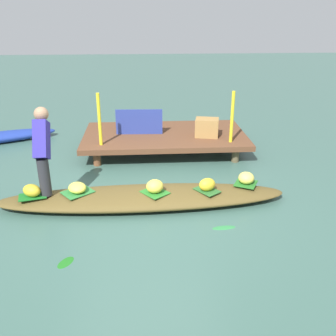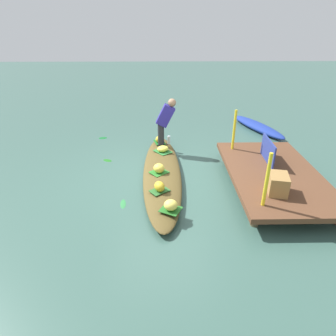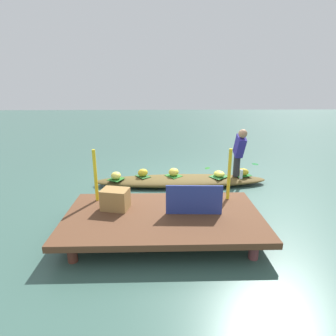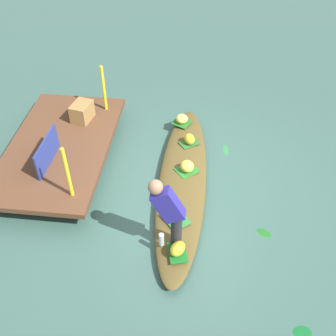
# 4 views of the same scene
# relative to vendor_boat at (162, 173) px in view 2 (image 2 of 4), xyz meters

# --- Properties ---
(canal_water) EXTENTS (40.00, 40.00, 0.00)m
(canal_water) POSITION_rel_vendor_boat_xyz_m (0.00, 0.00, -0.10)
(canal_water) COLOR #395C52
(canal_water) RESTS_ON ground
(dock_platform) EXTENTS (3.20, 1.80, 0.35)m
(dock_platform) POSITION_rel_vendor_boat_xyz_m (0.46, 2.29, 0.19)
(dock_platform) COLOR brown
(dock_platform) RESTS_ON ground
(vendor_boat) EXTENTS (4.21, 0.89, 0.21)m
(vendor_boat) POSITION_rel_vendor_boat_xyz_m (0.00, 0.00, 0.00)
(vendor_boat) COLOR brown
(vendor_boat) RESTS_ON ground
(moored_boat) EXTENTS (2.41, 1.33, 0.22)m
(moored_boat) POSITION_rel_vendor_boat_xyz_m (-3.07, 3.01, 0.01)
(moored_boat) COLOR navy
(moored_boat) RESTS_ON ground
(leaf_mat_0) EXTENTS (0.40, 0.43, 0.01)m
(leaf_mat_0) POSITION_rel_vendor_boat_xyz_m (0.94, -0.05, 0.11)
(leaf_mat_0) COLOR #2B632A
(leaf_mat_0) RESTS_ON vendor_boat
(banana_bunch_0) EXTENTS (0.30, 0.27, 0.19)m
(banana_bunch_0) POSITION_rel_vendor_boat_xyz_m (0.94, -0.05, 0.20)
(banana_bunch_0) COLOR gold
(banana_bunch_0) RESTS_ON vendor_boat
(leaf_mat_1) EXTENTS (0.43, 0.33, 0.01)m
(leaf_mat_1) POSITION_rel_vendor_boat_xyz_m (-1.55, -0.06, 0.11)
(leaf_mat_1) COLOR #186721
(leaf_mat_1) RESTS_ON vendor_boat
(banana_bunch_1) EXTENTS (0.33, 0.29, 0.18)m
(banana_bunch_1) POSITION_rel_vendor_boat_xyz_m (-1.55, -0.06, 0.20)
(banana_bunch_1) COLOR gold
(banana_bunch_1) RESTS_ON vendor_boat
(leaf_mat_2) EXTENTS (0.43, 0.44, 0.01)m
(leaf_mat_2) POSITION_rel_vendor_boat_xyz_m (1.56, 0.15, 0.11)
(leaf_mat_2) COLOR #256923
(leaf_mat_2) RESTS_ON vendor_boat
(banana_bunch_2) EXTENTS (0.32, 0.32, 0.18)m
(banana_bunch_2) POSITION_rel_vendor_boat_xyz_m (1.56, 0.15, 0.20)
(banana_bunch_2) COLOR #F4DE59
(banana_bunch_2) RESTS_ON vendor_boat
(leaf_mat_3) EXTENTS (0.52, 0.50, 0.01)m
(leaf_mat_3) POSITION_rel_vendor_boat_xyz_m (-0.93, 0.02, 0.11)
(leaf_mat_3) COLOR #2C7635
(leaf_mat_3) RESTS_ON vendor_boat
(banana_bunch_3) EXTENTS (0.35, 0.37, 0.14)m
(banana_bunch_3) POSITION_rel_vendor_boat_xyz_m (-0.93, 0.02, 0.18)
(banana_bunch_3) COLOR #EFE64D
(banana_bunch_3) RESTS_ON vendor_boat
(leaf_mat_4) EXTENTS (0.46, 0.46, 0.01)m
(leaf_mat_4) POSITION_rel_vendor_boat_xyz_m (0.18, -0.06, 0.11)
(leaf_mat_4) COLOR #297528
(leaf_mat_4) RESTS_ON vendor_boat
(banana_bunch_4) EXTENTS (0.33, 0.32, 0.19)m
(banana_bunch_4) POSITION_rel_vendor_boat_xyz_m (0.18, -0.06, 0.21)
(banana_bunch_4) COLOR yellow
(banana_bunch_4) RESTS_ON vendor_boat
(vendor_person) EXTENTS (0.20, 0.51, 1.20)m
(vendor_person) POSITION_rel_vendor_boat_xyz_m (-1.36, 0.09, 0.79)
(vendor_person) COLOR #28282D
(vendor_person) RESTS_ON vendor_boat
(water_bottle) EXTENTS (0.08, 0.08, 0.22)m
(water_bottle) POSITION_rel_vendor_boat_xyz_m (-1.43, 0.18, 0.21)
(water_bottle) COLOR silver
(water_bottle) RESTS_ON vendor_boat
(market_banner) EXTENTS (0.91, 0.07, 0.49)m
(market_banner) POSITION_rel_vendor_boat_xyz_m (-0.04, 2.29, 0.50)
(market_banner) COLOR navy
(market_banner) RESTS_ON dock_platform
(railing_post_west) EXTENTS (0.06, 0.06, 0.95)m
(railing_post_west) POSITION_rel_vendor_boat_xyz_m (-0.74, 1.69, 0.72)
(railing_post_west) COLOR yellow
(railing_post_west) RESTS_ON dock_platform
(railing_post_east) EXTENTS (0.06, 0.06, 0.95)m
(railing_post_east) POSITION_rel_vendor_boat_xyz_m (1.66, 1.69, 0.72)
(railing_post_east) COLOR yellow
(railing_post_east) RESTS_ON dock_platform
(produce_crate) EXTENTS (0.50, 0.41, 0.35)m
(produce_crate) POSITION_rel_vendor_boat_xyz_m (1.27, 2.06, 0.42)
(produce_crate) COLOR #9F7741
(produce_crate) RESTS_ON dock_platform
(drifting_plant_0) EXTENTS (0.23, 0.28, 0.01)m
(drifting_plant_0) POSITION_rel_vendor_boat_xyz_m (-2.44, -1.74, -0.10)
(drifting_plant_0) COLOR #136027
(drifting_plant_0) RESTS_ON ground
(drifting_plant_1) EXTENTS (0.32, 0.13, 0.01)m
(drifting_plant_1) POSITION_rel_vendor_boat_xyz_m (1.06, -0.74, -0.10)
(drifting_plant_1) COLOR #2E7E40
(drifting_plant_1) RESTS_ON ground
(drifting_plant_2) EXTENTS (0.23, 0.28, 0.01)m
(drifting_plant_2) POSITION_rel_vendor_boat_xyz_m (-0.88, -1.35, -0.10)
(drifting_plant_2) COLOR #1D691C
(drifting_plant_2) RESTS_ON ground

